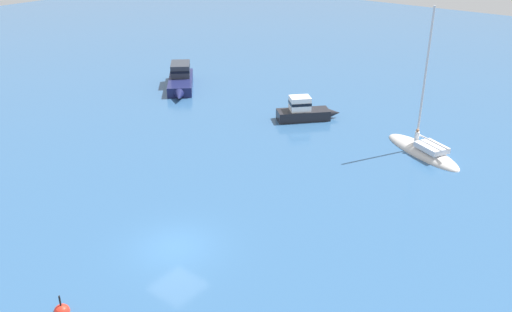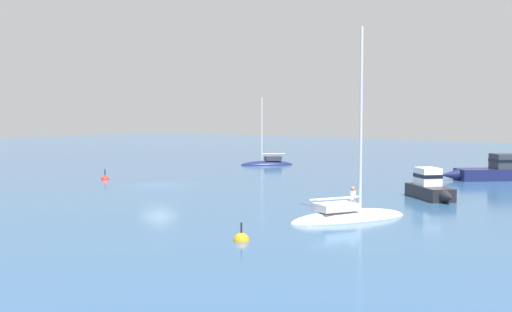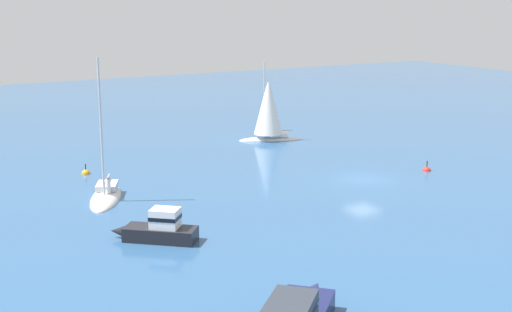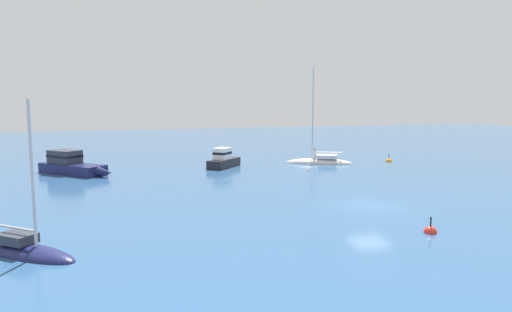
{
  "view_description": "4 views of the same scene",
  "coord_description": "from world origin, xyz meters",
  "px_view_note": "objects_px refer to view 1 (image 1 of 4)",
  "views": [
    {
      "loc": [
        17.82,
        -15.73,
        15.95
      ],
      "look_at": [
        -1.17,
        8.19,
        1.92
      ],
      "focal_mm": 37.93,
      "sensor_mm": 36.0,
      "label": 1
    },
    {
      "loc": [
        36.6,
        36.73,
        5.91
      ],
      "look_at": [
        -2.55,
        7.39,
        2.42
      ],
      "focal_mm": 47.45,
      "sensor_mm": 36.0,
      "label": 2
    },
    {
      "loc": [
        -42.48,
        35.0,
        14.07
      ],
      "look_at": [
        1.58,
        8.97,
        2.65
      ],
      "focal_mm": 49.75,
      "sensor_mm": 36.0,
      "label": 3
    },
    {
      "loc": [
        -16.05,
        -26.76,
        7.01
      ],
      "look_at": [
        -6.0,
        5.93,
        2.78
      ],
      "focal_mm": 33.23,
      "sensor_mm": 36.0,
      "label": 4
    }
  ],
  "objects_px": {
    "channel_buoy": "(62,312)",
    "sloop": "(423,151)",
    "launch": "(181,79)",
    "motor_cruiser": "(305,111)"
  },
  "relations": [
    {
      "from": "sloop",
      "to": "channel_buoy",
      "type": "distance_m",
      "value": 26.42
    },
    {
      "from": "launch",
      "to": "channel_buoy",
      "type": "relative_size",
      "value": 6.03
    },
    {
      "from": "sloop",
      "to": "launch",
      "type": "height_order",
      "value": "sloop"
    },
    {
      "from": "launch",
      "to": "channel_buoy",
      "type": "bearing_deg",
      "value": -7.0
    },
    {
      "from": "channel_buoy",
      "to": "sloop",
      "type": "bearing_deg",
      "value": 77.92
    },
    {
      "from": "launch",
      "to": "channel_buoy",
      "type": "distance_m",
      "value": 32.43
    },
    {
      "from": "sloop",
      "to": "channel_buoy",
      "type": "bearing_deg",
      "value": 104.12
    },
    {
      "from": "motor_cruiser",
      "to": "sloop",
      "type": "xyz_separation_m",
      "value": [
        10.38,
        -0.29,
        -0.61
      ]
    },
    {
      "from": "sloop",
      "to": "launch",
      "type": "xyz_separation_m",
      "value": [
        -24.82,
        0.22,
        0.69
      ]
    },
    {
      "from": "sloop",
      "to": "motor_cruiser",
      "type": "bearing_deg",
      "value": 24.6
    }
  ]
}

